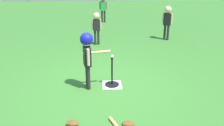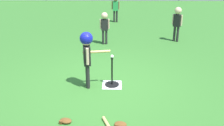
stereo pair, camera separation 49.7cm
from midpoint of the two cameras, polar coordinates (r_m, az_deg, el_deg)
The scene contains 11 objects.
ground_plane at distance 6.18m, azimuth 0.51°, elevation -5.19°, with size 60.00×60.00×0.00m, color #336B28.
home_plate at distance 6.29m, azimuth 2.27°, elevation -4.63°, with size 0.44×0.44×0.01m, color white.
batting_tee at distance 6.24m, azimuth 2.28°, elevation -3.80°, with size 0.32×0.32×0.67m.
baseball_on_tee at distance 6.00m, azimuth 2.37°, elevation 1.35°, with size 0.07×0.07×0.07m, color white.
batter_child at distance 5.85m, azimuth -2.86°, elevation 2.98°, with size 0.65×0.36×1.29m.
fielder_near_left at distance 9.36m, azimuth 15.04°, elevation 8.74°, with size 0.30×0.24×1.16m.
fielder_deep_right at distance 11.61m, azimuth 2.00°, elevation 11.96°, with size 0.33×0.22×1.11m.
fielder_deep_center at distance 8.77m, azimuth 0.07°, elevation 8.16°, with size 0.31×0.21×1.05m.
spare_bat_wood at distance 4.92m, azimuth 2.03°, elevation -12.91°, with size 0.30×0.67×0.06m.
glove_by_plate at distance 5.04m, azimuth -6.89°, elevation -12.01°, with size 0.26×0.22×0.07m.
glove_near_bats at distance 4.94m, azimuth 4.72°, elevation -12.76°, with size 0.25×0.21×0.07m.
Camera 2 is at (0.30, -5.46, 2.90)m, focal length 43.65 mm.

